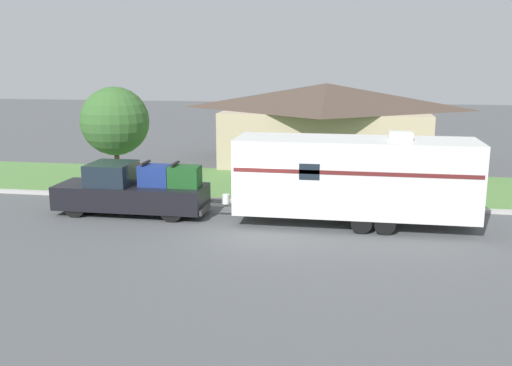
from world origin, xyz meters
The scene contains 8 objects.
ground_plane centered at (0.00, 0.00, 0.00)m, with size 120.00×120.00×0.00m, color #515456.
curb_strip centered at (0.00, 3.75, 0.07)m, with size 80.00×0.30×0.14m.
lawn_strip centered at (0.00, 7.40, 0.01)m, with size 80.00×7.00×0.03m.
house_across_street centered at (1.87, 14.44, 2.34)m, with size 12.12×8.59×4.52m.
pickup_truck centered at (-4.86, 1.31, 0.91)m, with size 5.90×1.94×2.07m.
travel_trailer centered at (3.55, 1.31, 1.79)m, with size 9.55×2.50×3.41m.
mailbox centered at (1.05, 4.43, 1.06)m, with size 0.48×0.20×1.38m.
tree_in_yard centered at (-7.40, 5.86, 3.07)m, with size 3.15×3.15×4.66m.
Camera 1 is at (3.41, -18.95, 5.88)m, focal length 40.00 mm.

